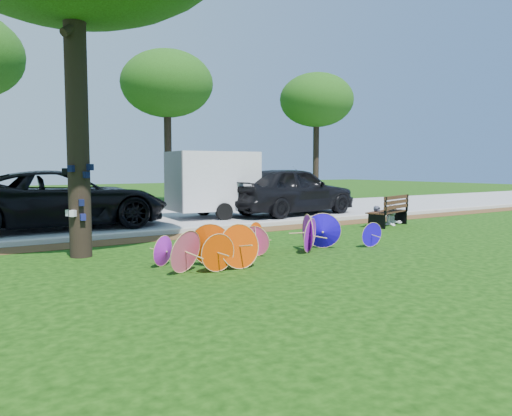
{
  "coord_description": "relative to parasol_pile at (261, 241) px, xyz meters",
  "views": [
    {
      "loc": [
        -5.75,
        -7.54,
        1.86
      ],
      "look_at": [
        0.5,
        2.0,
        0.9
      ],
      "focal_mm": 35.0,
      "sensor_mm": 36.0,
      "label": 1
    }
  ],
  "objects": [
    {
      "name": "parasol_pile",
      "position": [
        0.0,
        0.0,
        0.0
      ],
      "size": [
        5.52,
        1.74,
        0.84
      ],
      "color": "#C83700",
      "rests_on": "ground"
    },
    {
      "name": "ground",
      "position": [
        0.24,
        -0.68,
        -0.37
      ],
      "size": [
        90.0,
        90.0,
        0.0
      ],
      "primitive_type": "plane",
      "color": "black",
      "rests_on": "ground"
    },
    {
      "name": "person_left",
      "position": [
        6.05,
        2.55,
        0.25
      ],
      "size": [
        0.46,
        0.31,
        1.23
      ],
      "primitive_type": "imported",
      "rotation": [
        0.0,
        0.0,
        0.03
      ],
      "color": "#37394B",
      "rests_on": "ground"
    },
    {
      "name": "cargo_trailer",
      "position": [
        3.02,
        7.61,
        0.96
      ],
      "size": [
        3.11,
        2.12,
        2.67
      ],
      "primitive_type": "cube",
      "rotation": [
        0.0,
        0.0,
        -0.09
      ],
      "color": "silver",
      "rests_on": "ground"
    },
    {
      "name": "curb",
      "position": [
        0.24,
        4.52,
        -0.31
      ],
      "size": [
        90.0,
        0.3,
        0.12
      ],
      "primitive_type": "cube",
      "color": "#B7B5AD",
      "rests_on": "ground"
    },
    {
      "name": "mulch_strip",
      "position": [
        0.24,
        3.82,
        -0.37
      ],
      "size": [
        90.0,
        1.0,
        0.01
      ],
      "primitive_type": "cube",
      "color": "#472D16",
      "rests_on": "ground"
    },
    {
      "name": "person_right",
      "position": [
        6.75,
        2.55,
        0.28
      ],
      "size": [
        0.72,
        0.62,
        1.29
      ],
      "primitive_type": "imported",
      "rotation": [
        0.0,
        0.0,
        -0.22
      ],
      "color": "silver",
      "rests_on": "ground"
    },
    {
      "name": "black_van",
      "position": [
        -2.23,
        7.34,
        0.49
      ],
      "size": [
        6.31,
        3.1,
        1.73
      ],
      "primitive_type": "imported",
      "rotation": [
        0.0,
        0.0,
        1.53
      ],
      "color": "black",
      "rests_on": "ground"
    },
    {
      "name": "bg_trees",
      "position": [
        4.59,
        13.98,
        5.39
      ],
      "size": [
        22.88,
        6.85,
        7.4
      ],
      "color": "black",
      "rests_on": "ground"
    },
    {
      "name": "dark_pickup",
      "position": [
        6.05,
        6.96,
        0.56
      ],
      "size": [
        5.66,
        2.82,
        1.85
      ],
      "primitive_type": "imported",
      "rotation": [
        0.0,
        0.0,
        1.69
      ],
      "color": "black",
      "rests_on": "ground"
    },
    {
      "name": "park_bench",
      "position": [
        6.4,
        2.5,
        0.1
      ],
      "size": [
        1.93,
        1.21,
        0.94
      ],
      "primitive_type": null,
      "rotation": [
        0.0,
        0.0,
        0.31
      ],
      "color": "black",
      "rests_on": "ground"
    },
    {
      "name": "street",
      "position": [
        0.24,
        8.67,
        -0.37
      ],
      "size": [
        90.0,
        8.0,
        0.01
      ],
      "primitive_type": "cube",
      "color": "gray",
      "rests_on": "ground"
    }
  ]
}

